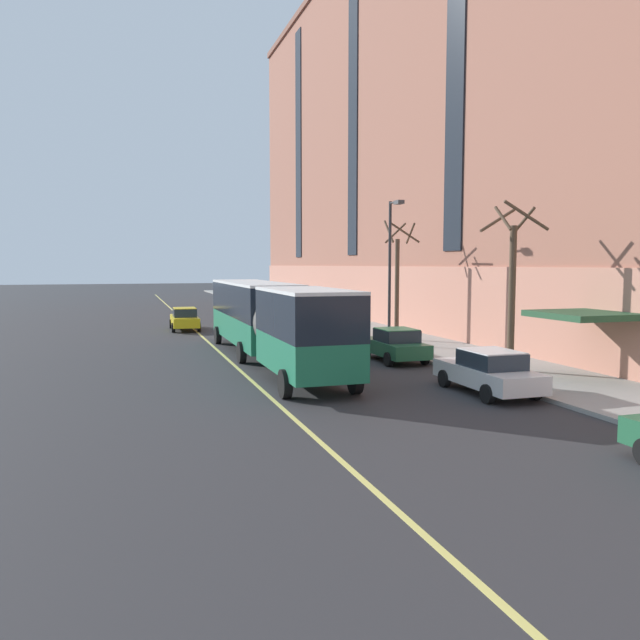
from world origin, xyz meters
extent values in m
plane|color=#303033|center=(0.00, 0.00, 0.00)|extent=(260.00, 260.00, 0.00)
cube|color=#9E9B93|center=(8.92, 3.00, 0.07)|extent=(5.13, 160.00, 0.15)
cube|color=tan|center=(11.42, 0.00, 2.20)|extent=(0.14, 110.00, 4.40)
cube|color=#234C2D|center=(9.89, -4.58, 2.60)|extent=(3.20, 3.40, 0.24)
cube|color=#1E232B|center=(11.44, 8.25, 17.19)|extent=(0.10, 2.00, 23.76)
cube|color=#1E232B|center=(11.44, 24.75, 17.19)|extent=(0.10, 2.00, 23.76)
cube|color=#1E232B|center=(11.44, 41.25, 17.19)|extent=(0.10, 2.00, 23.76)
cube|color=#1E704C|center=(-0.50, 7.41, 1.27)|extent=(2.55, 11.34, 1.30)
cube|color=black|center=(-0.50, 7.41, 2.72)|extent=(2.57, 11.34, 1.59)
cube|color=white|center=(-0.50, 7.41, 3.57)|extent=(2.58, 11.34, 0.12)
cube|color=#19232D|center=(-0.50, 13.11, 2.56)|extent=(2.33, 0.08, 1.19)
cube|color=orange|center=(-0.50, 13.12, 3.33)|extent=(1.78, 0.06, 0.28)
cube|color=black|center=(-0.50, 13.13, 0.72)|extent=(2.49, 0.12, 0.24)
cube|color=white|center=(-1.39, 13.12, 0.97)|extent=(0.28, 0.06, 0.18)
cube|color=white|center=(0.38, 13.13, 0.97)|extent=(0.28, 0.06, 0.18)
cylinder|color=#595651|center=(-0.49, 1.24, 2.07)|extent=(2.41, 1.00, 2.41)
cube|color=#1E704C|center=(-0.48, -2.30, 1.27)|extent=(2.55, 6.07, 1.30)
cube|color=black|center=(-0.48, -2.30, 2.72)|extent=(2.56, 6.07, 1.59)
cube|color=white|center=(-0.48, -2.30, 3.57)|extent=(2.57, 6.07, 0.12)
cylinder|color=black|center=(-1.77, 11.37, 0.50)|extent=(0.30, 1.00, 1.00)
cylinder|color=black|center=(0.77, 11.38, 0.50)|extent=(0.30, 1.00, 1.00)
cylinder|color=black|center=(-1.76, 4.00, 0.50)|extent=(0.30, 1.00, 1.00)
cylinder|color=black|center=(0.78, 4.01, 0.50)|extent=(0.30, 1.00, 1.00)
cylinder|color=black|center=(-1.75, -3.97, 0.50)|extent=(0.30, 1.00, 1.00)
cylinder|color=black|center=(0.79, -3.96, 0.50)|extent=(0.30, 1.00, 1.00)
cube|color=#23603D|center=(5.19, 2.42, 0.64)|extent=(1.83, 4.27, 0.64)
cube|color=#232D38|center=(5.19, 2.21, 1.24)|extent=(1.61, 1.92, 0.56)
cube|color=#23603D|center=(5.19, 2.21, 1.54)|extent=(1.57, 1.84, 0.04)
cylinder|color=black|center=(4.30, 3.74, 0.32)|extent=(0.22, 0.64, 0.64)
cylinder|color=black|center=(6.09, 3.74, 0.32)|extent=(0.22, 0.64, 0.64)
cylinder|color=black|center=(4.30, 1.10, 0.32)|extent=(0.22, 0.64, 0.64)
cylinder|color=black|center=(6.08, 1.10, 0.32)|extent=(0.22, 0.64, 0.64)
cube|color=silver|center=(5.25, -5.29, 0.64)|extent=(1.87, 4.68, 0.64)
cube|color=#232D38|center=(5.25, -5.52, 1.24)|extent=(1.63, 2.11, 0.56)
cube|color=silver|center=(5.25, -5.52, 1.54)|extent=(1.59, 2.02, 0.04)
cylinder|color=black|center=(4.36, -3.83, 0.32)|extent=(0.22, 0.64, 0.64)
cylinder|color=black|center=(6.16, -3.85, 0.32)|extent=(0.22, 0.64, 0.64)
cylinder|color=black|center=(4.34, -6.73, 0.32)|extent=(0.22, 0.64, 0.64)
cylinder|color=black|center=(6.14, -6.74, 0.32)|extent=(0.22, 0.64, 0.64)
cube|color=#BCAD89|center=(5.05, 33.93, 0.64)|extent=(1.91, 4.68, 0.64)
cube|color=#232D38|center=(5.06, 33.70, 1.24)|extent=(1.60, 2.13, 0.56)
cube|color=#BCAD89|center=(5.06, 33.70, 1.54)|extent=(1.57, 2.04, 0.04)
cylinder|color=black|center=(4.15, 35.33, 0.32)|extent=(0.24, 0.65, 0.64)
cylinder|color=black|center=(5.85, 35.40, 0.32)|extent=(0.24, 0.65, 0.64)
cylinder|color=black|center=(4.25, 32.47, 0.32)|extent=(0.24, 0.65, 0.64)
cylinder|color=black|center=(5.96, 32.53, 0.32)|extent=(0.24, 0.65, 0.64)
cube|color=silver|center=(5.08, 11.54, 0.64)|extent=(1.89, 4.85, 0.64)
cube|color=#232D38|center=(5.08, 11.30, 1.24)|extent=(1.60, 2.20, 0.56)
cube|color=silver|center=(5.08, 11.30, 1.54)|extent=(1.56, 2.11, 0.04)
cylinder|color=black|center=(4.18, 13.00, 0.32)|extent=(0.24, 0.65, 0.64)
cylinder|color=black|center=(5.88, 13.05, 0.32)|extent=(0.24, 0.65, 0.64)
cylinder|color=black|center=(4.27, 10.03, 0.32)|extent=(0.24, 0.65, 0.64)
cylinder|color=black|center=(5.98, 10.08, 0.32)|extent=(0.24, 0.65, 0.64)
cube|color=silver|center=(5.06, 21.02, 0.64)|extent=(1.83, 4.78, 0.64)
cube|color=#232D38|center=(5.06, 20.79, 1.24)|extent=(1.56, 2.17, 0.56)
cube|color=silver|center=(5.06, 20.79, 1.54)|extent=(1.53, 2.07, 0.04)
cylinder|color=black|center=(4.25, 22.51, 0.32)|extent=(0.23, 0.64, 0.64)
cylinder|color=black|center=(5.94, 22.47, 0.32)|extent=(0.23, 0.64, 0.64)
cylinder|color=black|center=(4.19, 19.57, 0.32)|extent=(0.23, 0.64, 0.64)
cylinder|color=black|center=(5.87, 19.53, 0.32)|extent=(0.23, 0.64, 0.64)
cube|color=black|center=(5.18, 27.93, 0.64)|extent=(1.87, 4.81, 0.64)
cube|color=#232D38|center=(5.17, 27.69, 1.24)|extent=(1.60, 2.18, 0.56)
cube|color=black|center=(5.17, 27.69, 1.54)|extent=(1.56, 2.08, 0.04)
cylinder|color=black|center=(4.35, 29.43, 0.32)|extent=(0.23, 0.64, 0.64)
cylinder|color=black|center=(6.08, 29.39, 0.32)|extent=(0.23, 0.64, 0.64)
cylinder|color=black|center=(4.28, 26.47, 0.32)|extent=(0.23, 0.64, 0.64)
cylinder|color=black|center=(6.01, 26.43, 0.32)|extent=(0.23, 0.64, 0.64)
cube|color=yellow|center=(-2.86, 19.61, 0.64)|extent=(1.81, 4.58, 0.64)
cube|color=#232D38|center=(-2.87, 19.38, 1.24)|extent=(1.55, 2.08, 0.56)
cube|color=yellow|center=(-2.87, 19.38, 1.54)|extent=(1.52, 1.99, 0.04)
cylinder|color=black|center=(-3.67, 21.03, 0.32)|extent=(0.23, 0.64, 0.64)
cylinder|color=black|center=(-1.99, 21.00, 0.32)|extent=(0.23, 0.64, 0.64)
cylinder|color=black|center=(-3.73, 18.22, 0.32)|extent=(0.23, 0.64, 0.64)
cylinder|color=black|center=(-2.05, 18.18, 0.32)|extent=(0.23, 0.64, 0.64)
cylinder|color=brown|center=(8.37, -2.10, 3.13)|extent=(0.29, 0.29, 5.96)
cylinder|color=brown|center=(8.92, -2.04, 6.35)|extent=(0.26, 1.19, 0.99)
cylinder|color=brown|center=(8.20, -1.20, 6.37)|extent=(1.88, 0.47, 1.05)
cylinder|color=brown|center=(7.85, -2.12, 6.39)|extent=(0.16, 1.14, 1.06)
cylinder|color=brown|center=(8.28, -3.05, 6.44)|extent=(1.98, 0.32, 1.18)
cylinder|color=brown|center=(8.37, 9.16, 3.07)|extent=(0.26, 0.26, 5.85)
cylinder|color=brown|center=(9.13, 9.03, 6.32)|extent=(0.38, 1.60, 1.14)
cylinder|color=brown|center=(8.51, 9.74, 6.37)|extent=(1.27, 0.40, 1.22)
cylinder|color=brown|center=(7.81, 9.13, 6.42)|extent=(0.16, 1.21, 1.33)
cylinder|color=brown|center=(8.43, 8.25, 6.31)|extent=(1.87, 0.23, 1.13)
cylinder|color=#2D2D30|center=(6.95, 7.04, 4.03)|extent=(0.16, 0.16, 7.75)
cylinder|color=#2D2D30|center=(6.95, 6.49, 7.80)|extent=(0.10, 1.10, 0.10)
cube|color=#3D3D3F|center=(6.95, 5.94, 7.75)|extent=(0.36, 0.60, 0.20)
cylinder|color=red|center=(6.85, 5.88, 0.43)|extent=(0.24, 0.24, 0.55)
sphere|color=silver|center=(6.85, 5.88, 0.77)|extent=(0.20, 0.20, 0.20)
cylinder|color=silver|center=(6.69, 5.88, 0.48)|extent=(0.10, 0.09, 0.09)
cylinder|color=silver|center=(7.01, 5.88, 0.48)|extent=(0.10, 0.09, 0.09)
cube|color=#E0D66B|center=(-2.19, 3.00, 0.00)|extent=(0.16, 140.00, 0.01)
camera|label=1|loc=(-6.90, -24.12, 4.52)|focal=35.00mm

